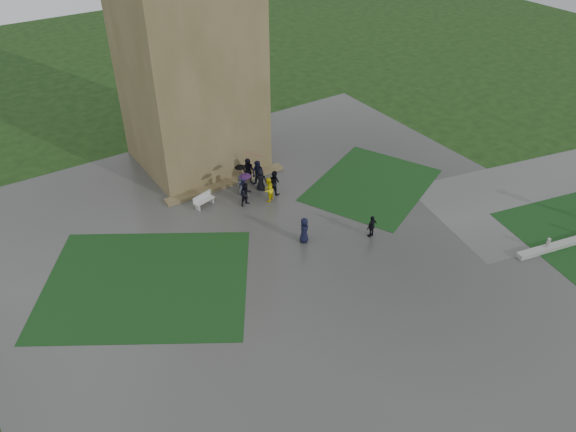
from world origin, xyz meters
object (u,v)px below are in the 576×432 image
bench (204,200)px  pedestrian_mid (304,230)px  pedestrian_near (372,226)px  tower (186,40)px

bench → pedestrian_mid: 7.56m
pedestrian_mid → pedestrian_near: pedestrian_mid is taller
pedestrian_mid → pedestrian_near: (3.72, -1.82, -0.10)m
pedestrian_mid → pedestrian_near: 4.14m
tower → pedestrian_mid: 15.12m
tower → bench: (-2.46, -5.91, -8.53)m
tower → pedestrian_mid: bearing=-86.1°
pedestrian_near → pedestrian_mid: bearing=-37.3°
tower → pedestrian_near: bearing=-72.5°
tower → bench: bearing=-112.6°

